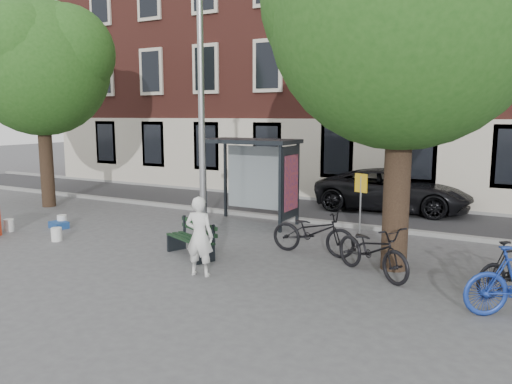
{
  "coord_description": "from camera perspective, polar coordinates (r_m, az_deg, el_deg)",
  "views": [
    {
      "loc": [
        6.44,
        -9.22,
        3.34
      ],
      "look_at": [
        0.4,
        1.79,
        1.4
      ],
      "focal_mm": 35.0,
      "sensor_mm": 36.0,
      "label": 1
    }
  ],
  "objects": [
    {
      "name": "car_dark",
      "position": [
        18.16,
        15.36,
        0.22
      ],
      "size": [
        5.43,
        2.78,
        1.47
      ],
      "primitive_type": "imported",
      "rotation": [
        0.0,
        0.0,
        1.64
      ],
      "color": "black",
      "rests_on": "ground"
    },
    {
      "name": "bucket_b",
      "position": [
        16.16,
        -21.29,
        -3.1
      ],
      "size": [
        0.33,
        0.33,
        0.36
      ],
      "primitive_type": "cylinder",
      "rotation": [
        0.0,
        0.0,
        -0.18
      ],
      "color": "white",
      "rests_on": "ground"
    },
    {
      "name": "bench",
      "position": [
        12.05,
        -7.33,
        -5.53
      ],
      "size": [
        1.65,
        1.09,
        0.81
      ],
      "rotation": [
        0.0,
        0.0,
        -0.42
      ],
      "color": "#1E2328",
      "rests_on": "ground"
    },
    {
      "name": "building_row",
      "position": [
        23.42,
        13.07,
        17.56
      ],
      "size": [
        30.0,
        8.0,
        14.0
      ],
      "primitive_type": "cube",
      "color": "brown",
      "rests_on": "ground"
    },
    {
      "name": "ground",
      "position": [
        11.73,
        -5.97,
        -7.81
      ],
      "size": [
        90.0,
        90.0,
        0.0
      ],
      "primitive_type": "plane",
      "color": "#4C4C4F",
      "rests_on": "ground"
    },
    {
      "name": "tree_right",
      "position": [
        11.11,
        16.58,
        20.26
      ],
      "size": [
        5.76,
        5.6,
        8.2
      ],
      "color": "black",
      "rests_on": "ground"
    },
    {
      "name": "blue_crate",
      "position": [
        16.01,
        -21.61,
        -3.52
      ],
      "size": [
        0.63,
        0.52,
        0.2
      ],
      "primitive_type": "cube",
      "rotation": [
        0.0,
        0.0,
        -0.24
      ],
      "color": "navy",
      "rests_on": "ground"
    },
    {
      "name": "bucket_c",
      "position": [
        16.15,
        -26.39,
        -3.43
      ],
      "size": [
        0.33,
        0.33,
        0.36
      ],
      "primitive_type": "cylinder",
      "rotation": [
        0.0,
        0.0,
        0.2
      ],
      "color": "silver",
      "rests_on": "ground"
    },
    {
      "name": "lamppost",
      "position": [
        11.26,
        -6.2,
        5.9
      ],
      "size": [
        0.28,
        0.35,
        6.11
      ],
      "color": "#9EA0A3",
      "rests_on": "ground"
    },
    {
      "name": "curb_far",
      "position": [
        19.6,
        9.17,
        -0.96
      ],
      "size": [
        40.0,
        0.25,
        0.12
      ],
      "primitive_type": "cube",
      "color": "gray",
      "rests_on": "ground"
    },
    {
      "name": "notice_sign",
      "position": [
        12.09,
        11.88,
        -0.44
      ],
      "size": [
        0.33,
        0.14,
        1.97
      ],
      "rotation": [
        0.0,
        0.0,
        -0.33
      ],
      "color": "#9EA0A3",
      "rests_on": "ground"
    },
    {
      "name": "bike_a",
      "position": [
        12.13,
        6.53,
        -4.55
      ],
      "size": [
        2.11,
        0.74,
        1.11
      ],
      "primitive_type": "imported",
      "rotation": [
        0.0,
        0.0,
        1.58
      ],
      "color": "black",
      "rests_on": "ground"
    },
    {
      "name": "curb_near",
      "position": [
        15.95,
        4.31,
        -3.11
      ],
      "size": [
        40.0,
        0.25,
        0.12
      ],
      "primitive_type": "cube",
      "color": "gray",
      "rests_on": "ground"
    },
    {
      "name": "bike_c",
      "position": [
        10.77,
        13.16,
        -6.44
      ],
      "size": [
        2.17,
        1.74,
        1.11
      ],
      "primitive_type": "imported",
      "rotation": [
        0.0,
        0.0,
        1.01
      ],
      "color": "black",
      "rests_on": "ground"
    },
    {
      "name": "road",
      "position": [
        17.76,
        6.99,
        -2.1
      ],
      "size": [
        40.0,
        4.0,
        0.01
      ],
      "primitive_type": "cube",
      "color": "#28282B",
      "rests_on": "ground"
    },
    {
      "name": "bus_shelter",
      "position": [
        15.14,
        0.89,
        3.4
      ],
      "size": [
        2.85,
        1.45,
        2.62
      ],
      "color": "#1E2328",
      "rests_on": "ground"
    },
    {
      "name": "bucket_a",
      "position": [
        14.41,
        -21.83,
        -4.52
      ],
      "size": [
        0.36,
        0.36,
        0.36
      ],
      "primitive_type": "cylinder",
      "rotation": [
        0.0,
        0.0,
        -0.34
      ],
      "color": "white",
      "rests_on": "ground"
    },
    {
      "name": "tree_left",
      "position": [
        19.7,
        -23.71,
        13.53
      ],
      "size": [
        5.18,
        4.86,
        7.4
      ],
      "color": "black",
      "rests_on": "ground"
    },
    {
      "name": "painter",
      "position": [
        10.49,
        -6.48,
        -5.05
      ],
      "size": [
        0.67,
        0.5,
        1.69
      ],
      "primitive_type": "imported",
      "rotation": [
        0.0,
        0.0,
        3.31
      ],
      "color": "white",
      "rests_on": "ground"
    }
  ]
}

